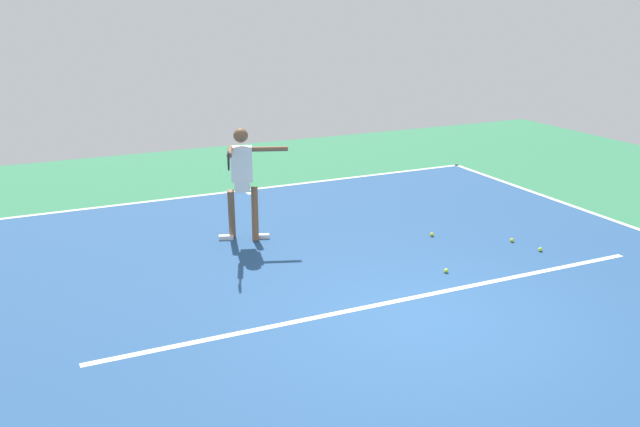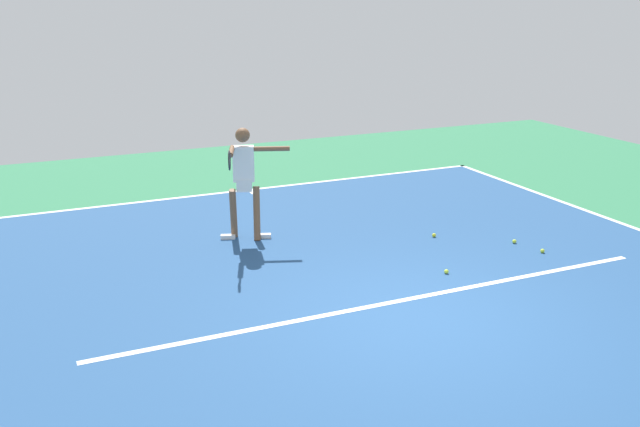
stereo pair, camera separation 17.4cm
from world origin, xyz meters
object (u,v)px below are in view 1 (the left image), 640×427
tennis_ball_near_service_line (540,249)px  tennis_ball_centre_court (512,240)px  tennis_ball_by_baseline (432,235)px  tennis_ball_by_sideline (446,271)px  tennis_player (242,176)px

tennis_ball_near_service_line → tennis_ball_centre_court: bearing=-78.2°
tennis_ball_by_baseline → tennis_ball_near_service_line: (-1.14, 1.33, 0.00)m
tennis_ball_centre_court → tennis_ball_by_sideline: 1.87m
tennis_player → tennis_ball_near_service_line: (-4.03, 2.51, -1.05)m
tennis_ball_centre_court → tennis_player: bearing=-26.7°
tennis_ball_near_service_line → tennis_ball_by_baseline: bearing=-49.5°
tennis_ball_near_service_line → tennis_player: bearing=-31.9°
tennis_ball_by_baseline → tennis_ball_by_sideline: bearing=63.5°
tennis_ball_by_baseline → tennis_ball_near_service_line: 1.75m
tennis_ball_centre_court → tennis_ball_by_sideline: (1.75, 0.65, 0.00)m
tennis_ball_near_service_line → tennis_ball_centre_court: size_ratio=1.00×
tennis_ball_by_baseline → tennis_ball_by_sideline: size_ratio=1.00×
tennis_player → tennis_ball_by_sideline: size_ratio=28.25×
tennis_player → tennis_ball_by_sideline: (-2.17, 2.62, -1.05)m
tennis_player → tennis_ball_by_sideline: 3.56m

